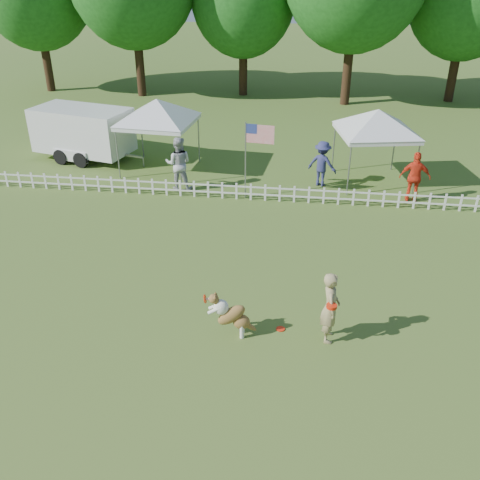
# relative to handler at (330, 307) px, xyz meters

# --- Properties ---
(ground) EXTENTS (120.00, 120.00, 0.00)m
(ground) POSITION_rel_handler_xyz_m (-1.82, 0.31, -0.84)
(ground) COLOR #39601E
(ground) RESTS_ON ground
(picket_fence) EXTENTS (22.00, 0.08, 0.60)m
(picket_fence) POSITION_rel_handler_xyz_m (-1.82, 7.31, -0.54)
(picket_fence) COLOR silver
(picket_fence) RESTS_ON ground
(handler) EXTENTS (0.43, 0.63, 1.69)m
(handler) POSITION_rel_handler_xyz_m (0.00, 0.00, 0.00)
(handler) COLOR #9D8D5E
(handler) RESTS_ON ground
(dog) EXTENTS (1.06, 0.40, 1.08)m
(dog) POSITION_rel_handler_xyz_m (-2.13, -0.15, -0.31)
(dog) COLOR brown
(dog) RESTS_ON ground
(frisbee_on_turf) EXTENTS (0.24, 0.24, 0.02)m
(frisbee_on_turf) POSITION_rel_handler_xyz_m (-1.06, 0.18, -0.83)
(frisbee_on_turf) COLOR red
(frisbee_on_turf) RESTS_ON ground
(canopy_tent_left) EXTENTS (2.86, 2.86, 2.74)m
(canopy_tent_left) POSITION_rel_handler_xyz_m (-6.42, 9.77, 0.53)
(canopy_tent_left) COLOR silver
(canopy_tent_left) RESTS_ON ground
(canopy_tent_right) EXTENTS (3.06, 3.06, 2.68)m
(canopy_tent_right) POSITION_rel_handler_xyz_m (1.69, 9.58, 0.50)
(canopy_tent_right) COLOR silver
(canopy_tent_right) RESTS_ON ground
(cargo_trailer) EXTENTS (5.21, 3.23, 2.13)m
(cargo_trailer) POSITION_rel_handler_xyz_m (-9.89, 10.68, 0.22)
(cargo_trailer) COLOR silver
(cargo_trailer) RESTS_ON ground
(flag_pole) EXTENTS (1.04, 0.23, 2.70)m
(flag_pole) POSITION_rel_handler_xyz_m (-2.78, 7.51, 0.51)
(flag_pole) COLOR gray
(flag_pole) RESTS_ON ground
(spectator_a) EXTENTS (0.99, 0.80, 1.93)m
(spectator_a) POSITION_rel_handler_xyz_m (-5.25, 7.97, 0.12)
(spectator_a) COLOR #ABABB0
(spectator_a) RESTS_ON ground
(spectator_b) EXTENTS (1.23, 0.98, 1.67)m
(spectator_b) POSITION_rel_handler_xyz_m (-0.15, 8.99, -0.01)
(spectator_b) COLOR navy
(spectator_b) RESTS_ON ground
(spectator_c) EXTENTS (1.06, 0.51, 1.75)m
(spectator_c) POSITION_rel_handler_xyz_m (2.97, 7.97, 0.03)
(spectator_c) COLOR red
(spectator_c) RESTS_ON ground
(tree_center_left) EXTENTS (6.00, 6.00, 9.80)m
(tree_center_left) POSITION_rel_handler_xyz_m (-4.82, 22.81, 4.06)
(tree_center_left) COLOR #195217
(tree_center_left) RESTS_ON ground
(tree_right) EXTENTS (6.20, 6.20, 10.40)m
(tree_right) POSITION_rel_handler_xyz_m (7.18, 22.81, 4.36)
(tree_right) COLOR #195217
(tree_right) RESTS_ON ground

